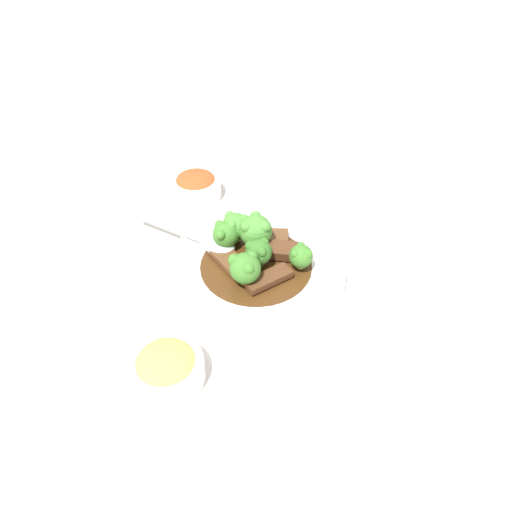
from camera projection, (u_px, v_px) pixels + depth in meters
name	position (u px, v px, depth m)	size (l,w,h in m)	color
ground_plane	(256.00, 272.00, 0.77)	(4.00, 4.00, 0.00)	silver
main_plate	(256.00, 268.00, 0.77)	(0.28, 0.28, 0.02)	white
beef_strip_0	(276.00, 239.00, 0.80)	(0.06, 0.06, 0.01)	brown
beef_strip_1	(280.00, 250.00, 0.77)	(0.06, 0.06, 0.01)	#56331E
beef_strip_2	(268.00, 278.00, 0.73)	(0.08, 0.05, 0.01)	#56331E
beef_strip_3	(229.00, 260.00, 0.76)	(0.05, 0.08, 0.01)	brown
broccoli_floret_0	(245.00, 268.00, 0.71)	(0.05, 0.05, 0.05)	#8EB756
broccoli_floret_1	(301.00, 256.00, 0.74)	(0.04, 0.04, 0.04)	#8EB756
broccoli_floret_2	(235.00, 226.00, 0.78)	(0.04, 0.04, 0.05)	#7FA84C
broccoli_floret_3	(258.00, 252.00, 0.74)	(0.04, 0.04, 0.05)	#7FA84C
broccoli_floret_4	(256.00, 230.00, 0.77)	(0.05, 0.05, 0.06)	#8EB756
broccoli_floret_5	(224.00, 235.00, 0.77)	(0.04, 0.04, 0.05)	#8EB756
serving_spoon	(209.00, 242.00, 0.79)	(0.06, 0.19, 0.01)	#B7B7BC
side_bowl_kimchi	(196.00, 185.00, 0.91)	(0.09, 0.09, 0.05)	white
side_bowl_appetizer	(167.00, 367.00, 0.62)	(0.09, 0.09, 0.04)	white
sauce_dish	(374.00, 233.00, 0.84)	(0.07, 0.07, 0.01)	white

